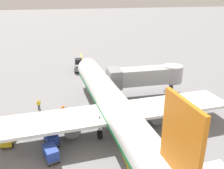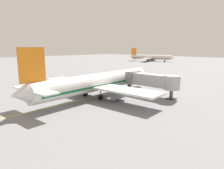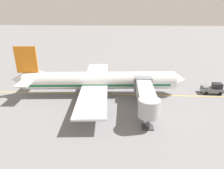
{
  "view_description": "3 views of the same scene",
  "coord_description": "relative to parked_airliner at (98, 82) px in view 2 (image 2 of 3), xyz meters",
  "views": [
    {
      "loc": [
        -5.98,
        -27.68,
        16.95
      ],
      "look_at": [
        1.36,
        4.98,
        3.77
      ],
      "focal_mm": 39.24,
      "sensor_mm": 36.0,
      "label": 1
    },
    {
      "loc": [
        32.46,
        -29.32,
        10.61
      ],
      "look_at": [
        2.91,
        0.74,
        2.83
      ],
      "focal_mm": 32.42,
      "sensor_mm": 36.0,
      "label": 2
    },
    {
      "loc": [
        39.1,
        4.16,
        17.45
      ],
      "look_at": [
        -0.02,
        2.02,
        2.29
      ],
      "focal_mm": 31.08,
      "sensor_mm": 36.0,
      "label": 3
    }
  ],
  "objects": [
    {
      "name": "ground_crew_wing_walker",
      "position": [
        -6.25,
        4.73,
        -2.23
      ],
      "size": [
        0.73,
        0.27,
        1.69
      ],
      "color": "#232328",
      "rests_on": "ground"
    },
    {
      "name": "ground_crew_marshaller",
      "position": [
        -9.73,
        7.44,
        -2.23
      ],
      "size": [
        0.73,
        0.26,
        1.69
      ],
      "color": "#232328",
      "rests_on": "ground"
    },
    {
      "name": "parked_airliner",
      "position": [
        0.0,
        0.0,
        0.0
      ],
      "size": [
        30.29,
        37.35,
        10.63
      ],
      "color": "white",
      "rests_on": "ground"
    },
    {
      "name": "baggage_cart_front",
      "position": [
        -8.0,
        0.59,
        -2.24
      ],
      "size": [
        1.88,
        2.97,
        1.58
      ],
      "color": "#4C4C51",
      "rests_on": "ground"
    },
    {
      "name": "baggage_cart_third_in_train",
      "position": [
        -7.87,
        -4.78,
        -2.24
      ],
      "size": [
        1.88,
        2.97,
        1.58
      ],
      "color": "#4C4C51",
      "rests_on": "ground"
    },
    {
      "name": "distant_taxiing_airliner",
      "position": [
        -56.55,
        104.38,
        -0.16
      ],
      "size": [
        34.84,
        28.75,
        10.1
      ],
      "color": "silver",
      "rests_on": "ground"
    },
    {
      "name": "baggage_cart_second_in_train",
      "position": [
        -7.84,
        -2.02,
        -2.24
      ],
      "size": [
        1.88,
        2.97,
        1.58
      ],
      "color": "#4C4C51",
      "rests_on": "ground"
    },
    {
      "name": "jet_bridge",
      "position": [
        7.52,
        9.2,
        0.27
      ],
      "size": [
        12.82,
        3.5,
        4.98
      ],
      "color": "#A8AAAF",
      "rests_on": "ground"
    },
    {
      "name": "gate_lead_in_line",
      "position": [
        -0.29,
        0.84,
        -3.18
      ],
      "size": [
        0.24,
        80.0,
        0.01
      ],
      "primitive_type": "cube",
      "color": "gold",
      "rests_on": "ground"
    },
    {
      "name": "baggage_tug_lead",
      "position": [
        -12.77,
        -0.52,
        -2.47
      ],
      "size": [
        1.38,
        2.55,
        1.62
      ],
      "color": "gold",
      "rests_on": "ground"
    },
    {
      "name": "pushback_tractor",
      "position": [
        -2.04,
        25.15,
        -2.09
      ],
      "size": [
        2.43,
        4.51,
        2.4
      ],
      "color": "slate",
      "rests_on": "ground"
    },
    {
      "name": "ground_plane",
      "position": [
        -0.29,
        0.84,
        -3.19
      ],
      "size": [
        400.0,
        400.0,
        0.0
      ],
      "primitive_type": "plane",
      "color": "slate"
    },
    {
      "name": "ground_crew_loader",
      "position": [
        -5.01,
        -1.13,
        -2.23
      ],
      "size": [
        0.68,
        0.43,
        1.69
      ],
      "color": "#232328",
      "rests_on": "ground"
    }
  ]
}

